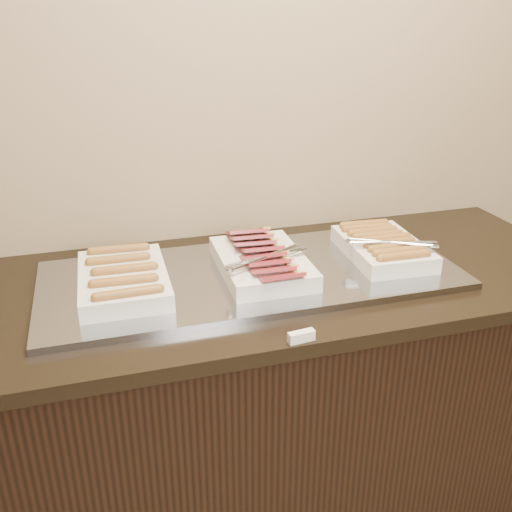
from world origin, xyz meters
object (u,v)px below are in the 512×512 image
(warming_tray, at_px, (252,275))
(dish_left, at_px, (123,279))
(dish_center, at_px, (262,261))
(dish_right, at_px, (383,246))
(counter, at_px, (254,402))

(warming_tray, xyz_separation_m, dish_left, (-0.36, 0.00, 0.04))
(dish_left, bearing_deg, warming_tray, 0.71)
(warming_tray, relative_size, dish_center, 3.13)
(dish_center, bearing_deg, warming_tray, 173.09)
(dish_right, bearing_deg, counter, -177.82)
(counter, height_order, dish_right, dish_right)
(warming_tray, bearing_deg, dish_center, -7.79)
(dish_center, height_order, dish_right, dish_center)
(warming_tray, xyz_separation_m, dish_center, (0.03, -0.00, 0.04))
(counter, height_order, warming_tray, warming_tray)
(warming_tray, distance_m, dish_left, 0.37)
(counter, bearing_deg, dish_left, 180.00)
(warming_tray, bearing_deg, dish_left, 180.00)
(counter, height_order, dish_center, dish_center)
(warming_tray, bearing_deg, dish_right, -0.63)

